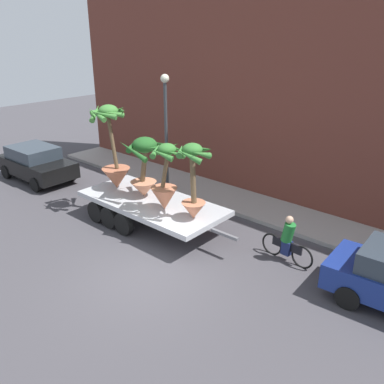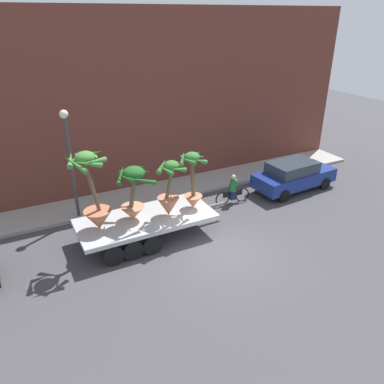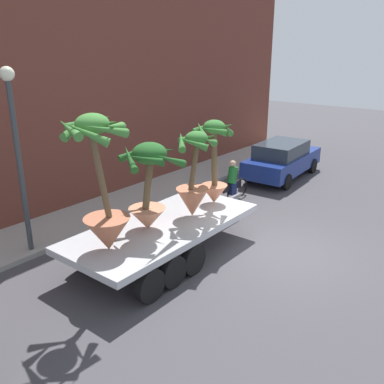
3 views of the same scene
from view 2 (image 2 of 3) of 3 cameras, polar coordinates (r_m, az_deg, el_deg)
ground_plane at (r=14.89m, az=4.84°, el=-9.10°), size 60.00×60.00×0.00m
sidewalk at (r=19.57m, az=-4.53°, el=0.17°), size 24.00×2.20×0.15m
building_facade at (r=19.69m, az=-6.97°, el=13.61°), size 24.00×1.20×8.85m
flatbed_trailer at (r=15.33m, az=-7.86°, el=-4.76°), size 6.54×2.54×0.98m
potted_palm_rear at (r=14.22m, az=-14.75°, el=-1.04°), size 1.50×1.53×3.16m
potted_palm_middle at (r=15.38m, az=0.12°, el=1.70°), size 1.23×1.31×2.49m
potted_palm_front at (r=14.72m, az=-8.96°, el=-0.01°), size 1.55×1.63×2.23m
potted_palm_extra at (r=14.97m, az=-3.49°, el=-0.29°), size 1.18×1.23×2.34m
cyclist at (r=18.25m, az=6.24°, el=0.20°), size 1.84×0.37×1.54m
parked_car at (r=20.23m, az=15.25°, el=2.51°), size 4.57×2.09×1.58m
street_lamp at (r=16.58m, az=-18.24°, el=5.93°), size 0.36×0.36×4.83m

